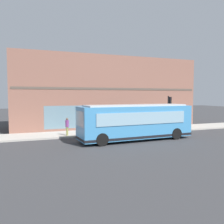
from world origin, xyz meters
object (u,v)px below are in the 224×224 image
traffic_light_near_corner (169,106)px  newspaper_vending_box (121,126)px  city_bus_nearside (136,122)px  pedestrian_near_hydrant (67,125)px  pedestrian_near_building_entrance (129,120)px  pedestrian_by_light_pole (168,118)px  fire_hydrant (155,125)px

traffic_light_near_corner → newspaper_vending_box: traffic_light_near_corner is taller
city_bus_nearside → pedestrian_near_hydrant: (3.62, 5.29, -0.47)m
traffic_light_near_corner → pedestrian_near_building_entrance: 4.59m
traffic_light_near_corner → pedestrian_by_light_pole: bearing=-32.3°
fire_hydrant → pedestrian_by_light_pole: size_ratio=0.41×
fire_hydrant → pedestrian_near_hydrant: (-1.34, 10.15, 0.57)m
traffic_light_near_corner → newspaper_vending_box: (1.54, 5.03, -2.10)m
fire_hydrant → pedestrian_near_building_entrance: size_ratio=0.41×
city_bus_nearside → pedestrian_near_building_entrance: (5.30, -1.83, -0.35)m
city_bus_nearside → newspaper_vending_box: (4.96, -0.70, -0.95)m
pedestrian_near_hydrant → newspaper_vending_box: (1.34, -5.99, -0.48)m
pedestrian_near_hydrant → newspaper_vending_box: pedestrian_near_hydrant is taller
fire_hydrant → pedestrian_by_light_pole: 2.61m
pedestrian_near_hydrant → city_bus_nearside: bearing=-124.4°
newspaper_vending_box → pedestrian_near_hydrant: bearing=102.6°
pedestrian_by_light_pole → newspaper_vending_box: size_ratio=2.00×
traffic_light_near_corner → fire_hydrant: (1.55, 0.87, -2.20)m
fire_hydrant → newspaper_vending_box: bearing=90.0°
newspaper_vending_box → traffic_light_near_corner: bearing=-107.1°
city_bus_nearside → pedestrian_by_light_pole: bearing=-51.3°
city_bus_nearside → pedestrian_near_hydrant: size_ratio=6.21×
newspaper_vending_box → pedestrian_near_building_entrance: bearing=-73.1°
city_bus_nearside → pedestrian_near_hydrant: city_bus_nearside is taller
pedestrian_near_building_entrance → pedestrian_by_light_pole: size_ratio=1.01×
pedestrian_near_building_entrance → newspaper_vending_box: (-0.34, 1.13, -0.60)m
fire_hydrant → newspaper_vending_box: 4.17m
traffic_light_near_corner → pedestrian_near_building_entrance: bearing=64.2°
pedestrian_near_building_entrance → pedestrian_near_hydrant: 7.31m
newspaper_vending_box → pedestrian_by_light_pole: bearing=-82.7°
traffic_light_near_corner → city_bus_nearside: bearing=120.8°
city_bus_nearside → pedestrian_near_hydrant: 6.42m
city_bus_nearside → newspaper_vending_box: bearing=-8.0°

